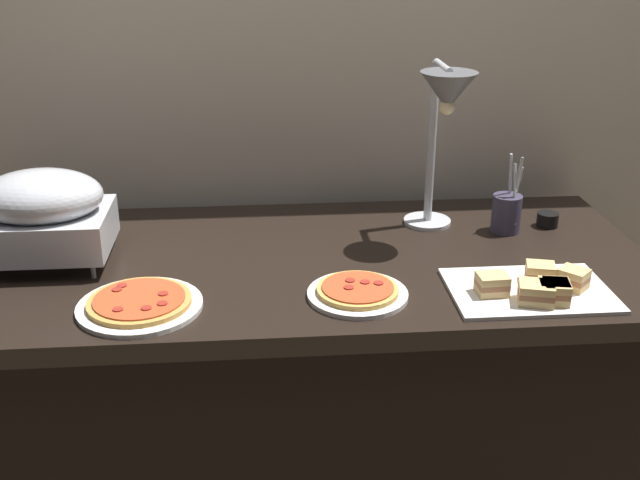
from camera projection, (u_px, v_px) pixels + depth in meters
name	position (u px, v px, depth m)	size (l,w,h in m)	color
back_wall	(287.00, 60.00, 2.33)	(4.40, 0.04, 2.40)	#B7A893
buffet_table	(299.00, 377.00, 2.19)	(1.90, 0.84, 0.76)	black
chafing_dish	(43.00, 212.00, 1.96)	(0.33, 0.26, 0.25)	#B7BABF
heat_lamp	(444.00, 108.00, 2.02)	(0.15, 0.29, 0.49)	#B7BABF
pizza_plate_front	(140.00, 304.00, 1.77)	(0.29, 0.29, 0.03)	white
pizza_plate_center	(358.00, 292.00, 1.83)	(0.24, 0.24, 0.03)	white
sandwich_platter	(535.00, 288.00, 1.83)	(0.39, 0.27, 0.06)	white
sauce_cup_near	(548.00, 219.00, 2.24)	(0.06, 0.06, 0.04)	black
utensil_holder	(507.00, 212.00, 2.19)	(0.08, 0.08, 0.23)	#383347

